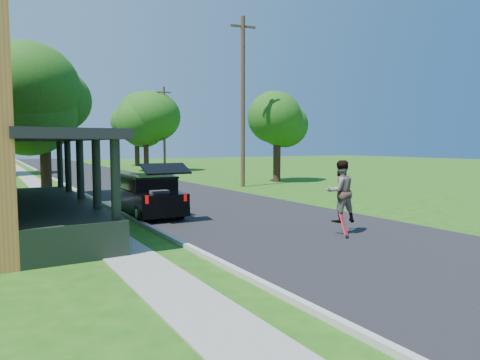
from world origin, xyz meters
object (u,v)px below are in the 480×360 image
black_suv (148,195)px  utility_pole_near (243,100)px  skateboarder (340,191)px  tree_right_near (277,116)px

black_suv → utility_pole_near: utility_pole_near is taller
skateboarder → utility_pole_near: bearing=-97.3°
black_suv → tree_right_near: tree_right_near is taller
utility_pole_near → skateboarder: bearing=-99.1°
black_suv → tree_right_near: bearing=38.1°
black_suv → utility_pole_near: (9.02, 7.87, 4.77)m
skateboarder → tree_right_near: 18.76m
tree_right_near → skateboarder: bearing=-119.5°
tree_right_near → utility_pole_near: size_ratio=0.66×
skateboarder → utility_pole_near: utility_pole_near is taller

